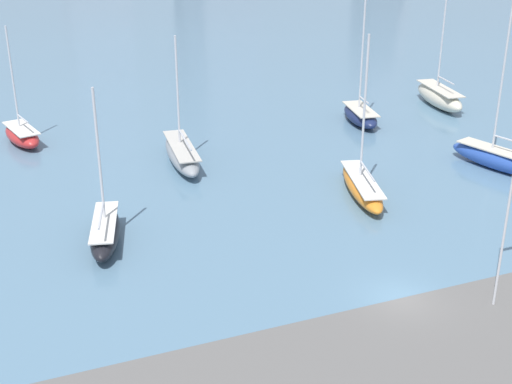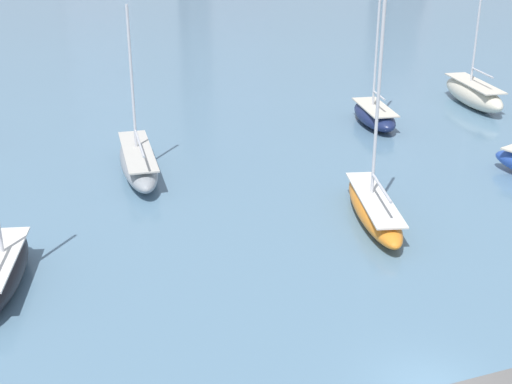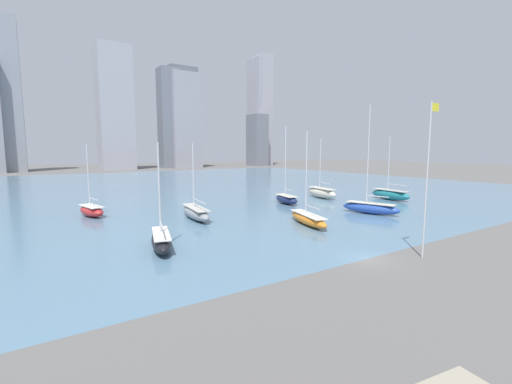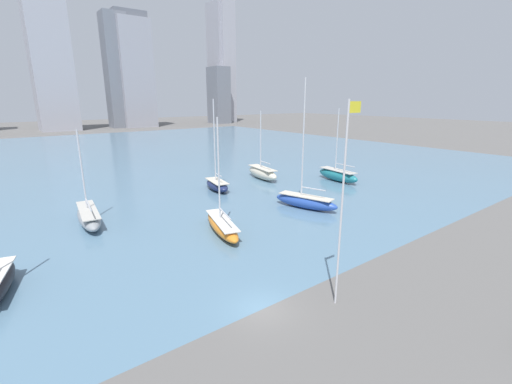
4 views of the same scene
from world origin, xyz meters
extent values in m
plane|color=#605E5B|center=(0.00, 0.00, 0.00)|extent=(500.00, 500.00, 0.00)
cube|color=slate|center=(0.00, 70.00, 0.00)|extent=(180.00, 140.00, 0.00)
cylinder|color=silver|center=(4.60, -2.49, 6.99)|extent=(0.14, 0.14, 13.97)
cube|color=yellow|center=(5.22, -2.49, 13.47)|extent=(1.10, 0.03, 0.70)
cube|color=#8E939E|center=(-32.85, 172.33, 33.81)|extent=(11.80, 13.43, 67.61)
cube|color=#A8A8B2|center=(11.49, 166.73, 30.48)|extent=(15.89, 15.71, 60.96)
cube|color=slate|center=(39.67, 166.91, 26.90)|extent=(10.70, 9.89, 53.79)
cube|color=slate|center=(47.54, 168.45, 27.77)|extent=(15.99, 11.39, 55.53)
cube|color=#A8A8B2|center=(47.83, 170.51, 21.62)|extent=(11.15, 14.03, 43.25)
cube|color=#9E9EA8|center=(47.84, 165.17, 25.95)|extent=(15.90, 12.04, 51.91)
cube|color=slate|center=(96.14, 164.88, 16.04)|extent=(9.20, 12.44, 32.09)
cube|color=#9E9EA8|center=(104.12, 175.80, 34.57)|extent=(9.39, 14.95, 69.13)
cube|color=#A8A8B2|center=(105.36, 172.21, 35.62)|extent=(8.72, 11.93, 71.24)
ellipsoid|color=black|center=(-14.52, 13.12, 0.82)|extent=(3.75, 7.92, 1.64)
cube|color=silver|center=(-14.52, 13.12, 1.60)|extent=(3.07, 6.50, 0.10)
cube|color=#2D2D33|center=(-14.52, 13.12, 0.37)|extent=(0.50, 1.38, 0.74)
cylinder|color=silver|center=(-14.38, 13.68, 6.08)|extent=(0.18, 0.18, 8.88)
cylinder|color=silver|center=(-14.87, 11.76, 2.75)|extent=(1.13, 3.88, 0.14)
ellipsoid|color=#284CA8|center=(18.51, 14.40, 0.85)|extent=(4.71, 9.17, 1.69)
cube|color=beige|center=(18.51, 14.40, 1.64)|extent=(3.86, 7.52, 0.10)
cube|color=#2D2D33|center=(18.51, 14.40, 0.38)|extent=(0.63, 1.58, 0.76)
cylinder|color=silver|center=(18.31, 15.04, 9.10)|extent=(0.18, 0.18, 14.83)
cylinder|color=silver|center=(18.81, 13.42, 2.79)|extent=(1.15, 3.27, 0.14)
ellipsoid|color=#B72828|center=(-17.85, 35.60, 0.79)|extent=(3.72, 6.86, 1.57)
cube|color=silver|center=(-17.85, 35.60, 1.53)|extent=(3.05, 5.62, 0.10)
cube|color=#2D2D33|center=(-17.85, 35.60, 0.36)|extent=(0.42, 1.18, 0.71)
cylinder|color=silver|center=(-17.96, 36.07, 6.13)|extent=(0.18, 0.18, 9.11)
cylinder|color=silver|center=(-17.63, 34.66, 2.68)|extent=(0.79, 2.86, 0.14)
ellipsoid|color=gray|center=(-5.68, 25.35, 0.85)|extent=(3.24, 10.15, 1.68)
cube|color=#BCB7AD|center=(-5.68, 25.35, 1.64)|extent=(2.65, 8.33, 0.10)
cube|color=#2D2D33|center=(-5.68, 25.35, 0.38)|extent=(0.34, 1.80, 0.76)
cylinder|color=silver|center=(-5.60, 26.09, 6.24)|extent=(0.18, 0.18, 9.09)
cylinder|color=silver|center=(-5.86, 23.51, 2.79)|extent=(0.66, 5.19, 0.14)
ellipsoid|color=beige|center=(24.61, 31.48, 1.03)|extent=(3.74, 9.39, 2.04)
cube|color=beige|center=(24.61, 31.48, 2.00)|extent=(3.07, 7.70, 0.10)
cube|color=#2D2D33|center=(24.61, 31.48, 0.46)|extent=(0.40, 1.65, 0.92)
cylinder|color=silver|center=(24.72, 32.15, 7.02)|extent=(0.18, 0.18, 9.94)
cylinder|color=silver|center=(24.46, 30.43, 3.15)|extent=(0.66, 3.46, 0.14)
ellipsoid|color=#19234C|center=(13.92, 29.47, 0.77)|extent=(3.64, 7.26, 1.53)
cube|color=beige|center=(13.92, 29.47, 1.48)|extent=(2.98, 5.95, 0.10)
cube|color=#2D2D33|center=(13.92, 29.47, 0.35)|extent=(0.38, 1.26, 0.69)
cylinder|color=silver|center=(14.02, 29.99, 7.76)|extent=(0.18, 0.18, 12.46)
cylinder|color=silver|center=(13.79, 28.74, 2.63)|extent=(0.58, 2.51, 0.14)
ellipsoid|color=#1E757F|center=(34.19, 22.18, 0.99)|extent=(3.22, 9.25, 1.97)
cube|color=#BCB7AD|center=(34.19, 22.18, 1.92)|extent=(2.64, 7.59, 0.10)
cube|color=#2D2D33|center=(34.19, 22.18, 0.45)|extent=(0.32, 1.64, 0.88)
cylinder|color=silver|center=(34.25, 22.86, 7.22)|extent=(0.18, 0.18, 10.50)
cylinder|color=silver|center=(34.03, 20.64, 3.07)|extent=(0.59, 4.45, 0.14)
ellipsoid|color=orange|center=(5.22, 13.78, 0.71)|extent=(4.47, 9.69, 1.41)
cube|color=silver|center=(5.22, 13.78, 1.36)|extent=(3.67, 7.95, 0.10)
cube|color=#2D2D33|center=(5.22, 13.78, 0.32)|extent=(0.61, 1.69, 0.63)
cylinder|color=silver|center=(5.41, 14.46, 6.81)|extent=(0.18, 0.18, 10.80)
cylinder|color=silver|center=(4.89, 12.57, 2.51)|extent=(1.18, 3.81, 0.14)
camera|label=1|loc=(-20.83, -29.68, 22.08)|focal=50.00mm
camera|label=2|loc=(-13.47, -17.94, 17.01)|focal=50.00mm
camera|label=3|loc=(-24.60, -19.56, 9.73)|focal=24.00mm
camera|label=4|loc=(-12.72, -16.13, 13.94)|focal=24.00mm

